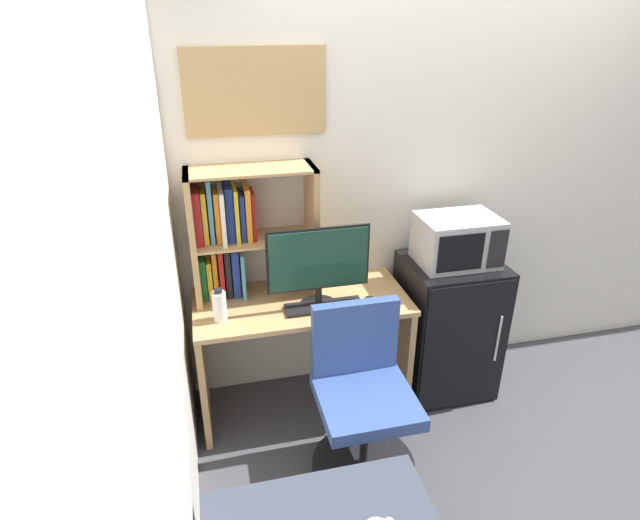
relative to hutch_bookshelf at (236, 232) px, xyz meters
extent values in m
cube|color=silver|center=(1.67, 0.14, 0.18)|extent=(6.40, 0.04, 2.60)
cube|color=silver|center=(-0.35, -1.48, 0.18)|extent=(0.04, 4.40, 2.60)
cube|color=tan|center=(0.32, -0.16, -0.39)|extent=(1.20, 0.56, 0.03)
cube|color=tan|center=(-0.26, -0.16, -0.76)|extent=(0.04, 0.50, 0.72)
cube|color=tan|center=(0.90, -0.16, -0.76)|extent=(0.04, 0.50, 0.72)
cube|color=tan|center=(-0.23, -0.02, -0.01)|extent=(0.03, 0.27, 0.73)
cube|color=tan|center=(0.42, -0.02, -0.01)|extent=(0.03, 0.27, 0.73)
cube|color=tan|center=(0.09, -0.02, 0.35)|extent=(0.68, 0.27, 0.01)
cube|color=tan|center=(0.09, -0.02, -0.05)|extent=(0.62, 0.27, 0.01)
cube|color=#197233|center=(-0.20, 0.02, -0.26)|extent=(0.03, 0.15, 0.24)
cube|color=gold|center=(-0.17, 0.02, -0.26)|extent=(0.03, 0.16, 0.23)
cube|color=orange|center=(-0.14, 0.02, -0.24)|extent=(0.02, 0.15, 0.28)
cube|color=#B21E1E|center=(-0.10, 0.01, -0.23)|extent=(0.03, 0.17, 0.29)
cube|color=black|center=(-0.06, 0.02, -0.24)|extent=(0.03, 0.16, 0.28)
cube|color=navy|center=(-0.02, 0.02, -0.24)|extent=(0.04, 0.16, 0.28)
cube|color=teal|center=(0.01, 0.00, -0.24)|extent=(0.02, 0.21, 0.27)
cube|color=#B21E1E|center=(-0.20, 0.01, 0.11)|extent=(0.04, 0.18, 0.29)
cube|color=gold|center=(-0.16, 0.02, 0.10)|extent=(0.03, 0.16, 0.28)
cube|color=teal|center=(-0.13, 0.02, 0.13)|extent=(0.02, 0.16, 0.35)
cube|color=orange|center=(-0.10, 0.02, 0.10)|extent=(0.03, 0.15, 0.28)
cube|color=silver|center=(-0.07, 0.00, 0.11)|extent=(0.02, 0.23, 0.29)
cube|color=navy|center=(-0.03, 0.02, 0.11)|extent=(0.04, 0.16, 0.30)
cube|color=gold|center=(0.00, 0.00, 0.11)|extent=(0.02, 0.20, 0.29)
cube|color=navy|center=(0.03, 0.01, 0.09)|extent=(0.02, 0.17, 0.26)
cube|color=orange|center=(0.07, 0.01, 0.11)|extent=(0.03, 0.19, 0.30)
cube|color=#B21E1E|center=(0.09, 0.02, 0.09)|extent=(0.02, 0.16, 0.26)
cylinder|color=black|center=(0.40, -0.25, -0.37)|extent=(0.21, 0.21, 0.02)
cylinder|color=black|center=(0.40, -0.25, -0.31)|extent=(0.04, 0.04, 0.11)
cube|color=black|center=(0.40, -0.25, -0.09)|extent=(0.55, 0.01, 0.35)
cube|color=#193D2D|center=(0.40, -0.25, -0.09)|extent=(0.53, 0.02, 0.33)
cube|color=black|center=(0.42, -0.28, -0.37)|extent=(0.43, 0.13, 0.02)
ellipsoid|color=black|center=(0.69, -0.29, -0.36)|extent=(0.07, 0.09, 0.04)
cylinder|color=silver|center=(-0.13, -0.27, -0.30)|extent=(0.07, 0.07, 0.16)
cylinder|color=black|center=(-0.13, -0.27, -0.21)|extent=(0.04, 0.04, 0.02)
cube|color=black|center=(1.24, -0.16, -0.68)|extent=(0.55, 0.49, 0.88)
cube|color=black|center=(1.24, -0.41, -0.68)|extent=(0.53, 0.01, 0.84)
cylinder|color=#B2B2B7|center=(1.43, -0.42, -0.64)|extent=(0.01, 0.01, 0.31)
cube|color=#ADADB2|center=(1.24, -0.16, -0.10)|extent=(0.45, 0.33, 0.28)
cube|color=black|center=(1.18, -0.33, -0.10)|extent=(0.27, 0.01, 0.21)
cube|color=black|center=(1.40, -0.33, -0.10)|extent=(0.11, 0.01, 0.23)
cylinder|color=black|center=(0.53, -0.73, -1.10)|extent=(0.55, 0.55, 0.04)
cylinder|color=black|center=(0.53, -0.73, -0.90)|extent=(0.04, 0.04, 0.41)
cube|color=#334C8C|center=(0.53, -0.73, -0.67)|extent=(0.47, 0.47, 0.07)
cube|color=#334C8C|center=(0.53, -0.51, -0.43)|extent=(0.45, 0.06, 0.41)
cube|color=tan|center=(0.15, 0.11, 0.71)|extent=(0.73, 0.02, 0.44)
camera|label=1|loc=(-0.16, -2.65, 1.08)|focal=29.26mm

